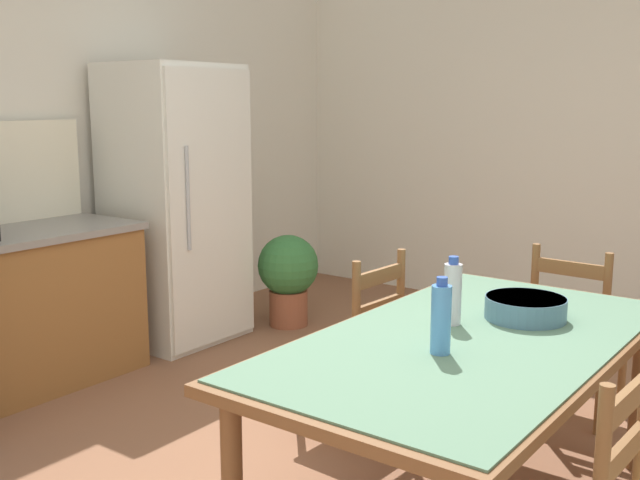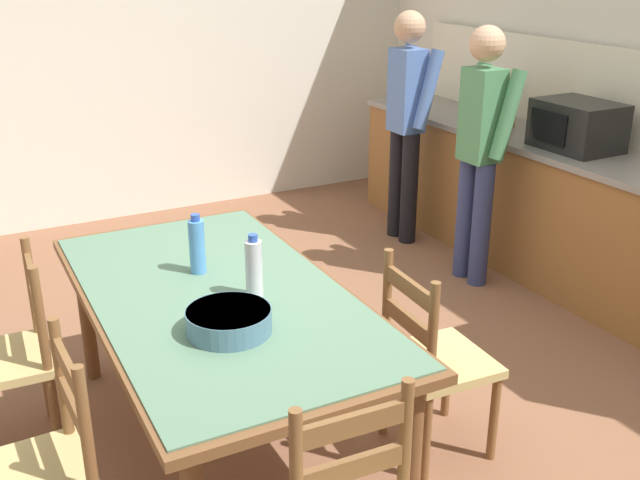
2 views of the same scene
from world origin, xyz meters
name	(u,v)px [view 1 (image 1 of 2)]	position (x,y,z in m)	size (l,w,h in m)	color
wall_right	(610,124)	(3.26, 0.00, 1.45)	(0.12, 5.20, 2.90)	silver
refrigerator	(176,205)	(1.05, 2.19, 0.93)	(0.78, 0.73, 1.86)	silver
dining_table	(470,355)	(0.07, -0.43, 0.68)	(1.93, 1.03, 0.75)	brown
bottle_near_centre	(441,318)	(-0.17, -0.43, 0.88)	(0.07, 0.07, 0.27)	#4C8ED6
bottle_off_centre	(453,293)	(0.17, -0.30, 0.88)	(0.07, 0.07, 0.27)	silver
serving_bowl	(526,307)	(0.41, -0.51, 0.81)	(0.32, 0.32, 0.09)	slate
chair_side_far_right	(356,346)	(0.51, 0.37, 0.44)	(0.44, 0.42, 0.91)	brown
chair_head_end	(576,334)	(1.32, -0.44, 0.44)	(0.42, 0.44, 0.91)	brown
potted_plant	(288,273)	(1.72, 1.76, 0.39)	(0.44, 0.44, 0.67)	brown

